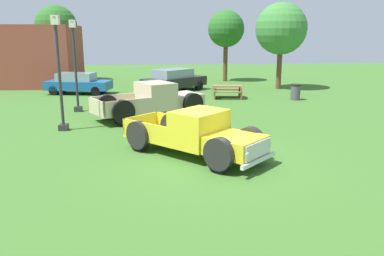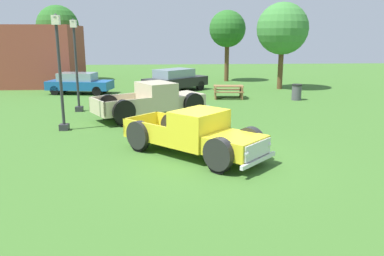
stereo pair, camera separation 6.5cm
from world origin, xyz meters
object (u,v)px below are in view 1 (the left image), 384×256
(sedan_distant_b, at_px, (78,83))
(pickup_truck_foreground, at_px, (201,135))
(pickup_truck_behind_left, at_px, (157,100))
(oak_tree_west, at_px, (281,29))
(oak_tree_east, at_px, (226,29))
(lamp_post_near, at_px, (75,64))
(oak_tree_center, at_px, (56,27))
(lamp_post_far, at_px, (59,71))
(sedan_distant_a, at_px, (174,80))
(picnic_table, at_px, (227,90))
(trash_can, at_px, (295,92))

(sedan_distant_b, bearing_deg, pickup_truck_foreground, -64.54)
(pickup_truck_behind_left, relative_size, sedan_distant_b, 1.28)
(sedan_distant_b, height_order, oak_tree_west, oak_tree_west)
(sedan_distant_b, height_order, oak_tree_east, oak_tree_east)
(lamp_post_near, bearing_deg, sedan_distant_b, 101.47)
(oak_tree_east, height_order, oak_tree_west, oak_tree_west)
(oak_tree_center, bearing_deg, lamp_post_far, -75.59)
(sedan_distant_a, bearing_deg, oak_tree_west, 5.61)
(picnic_table, xyz_separation_m, oak_tree_center, (-12.59, 10.10, 3.95))
(trash_can, bearing_deg, pickup_truck_behind_left, -152.62)
(picnic_table, distance_m, oak_tree_east, 9.74)
(lamp_post_near, relative_size, trash_can, 4.82)
(pickup_truck_behind_left, xyz_separation_m, oak_tree_west, (8.60, 9.12, 3.42))
(trash_can, height_order, oak_tree_east, oak_tree_east)
(pickup_truck_foreground, relative_size, sedan_distant_b, 1.08)
(picnic_table, bearing_deg, lamp_post_far, -136.32)
(pickup_truck_foreground, bearing_deg, pickup_truck_behind_left, 102.81)
(sedan_distant_b, distance_m, picnic_table, 9.84)
(sedan_distant_b, relative_size, oak_tree_east, 0.76)
(picnic_table, bearing_deg, oak_tree_west, 41.66)
(sedan_distant_b, xyz_separation_m, trash_can, (13.47, -3.49, -0.25))
(pickup_truck_foreground, distance_m, oak_tree_center, 24.14)
(lamp_post_far, xyz_separation_m, trash_can, (11.98, 6.67, -1.94))
(pickup_truck_foreground, relative_size, picnic_table, 2.46)
(picnic_table, bearing_deg, sedan_distant_b, 165.30)
(oak_tree_east, bearing_deg, trash_can, -74.93)
(lamp_post_far, height_order, oak_tree_west, oak_tree_west)
(pickup_truck_foreground, relative_size, oak_tree_center, 0.77)
(pickup_truck_foreground, height_order, oak_tree_center, oak_tree_center)
(sedan_distant_b, height_order, oak_tree_center, oak_tree_center)
(sedan_distant_b, relative_size, trash_can, 4.60)
(pickup_truck_behind_left, xyz_separation_m, picnic_table, (4.24, 5.24, -0.29))
(pickup_truck_behind_left, xyz_separation_m, sedan_distant_a, (1.07, 8.38, 0.02))
(trash_can, bearing_deg, lamp_post_far, -150.89)
(oak_tree_east, xyz_separation_m, oak_tree_west, (3.08, -5.02, -0.04))
(sedan_distant_a, bearing_deg, oak_tree_east, 52.28)
(pickup_truck_foreground, xyz_separation_m, pickup_truck_behind_left, (-1.46, 6.40, 0.06))
(pickup_truck_behind_left, xyz_separation_m, trash_can, (8.19, 4.24, -0.30))
(lamp_post_near, relative_size, lamp_post_far, 0.99)
(pickup_truck_behind_left, relative_size, picnic_table, 2.91)
(pickup_truck_foreground, xyz_separation_m, lamp_post_far, (-5.25, 3.98, 1.70))
(sedan_distant_a, height_order, oak_tree_west, oak_tree_west)
(oak_tree_center, bearing_deg, trash_can, -33.84)
(oak_tree_center, bearing_deg, picnic_table, -38.71)
(sedan_distant_a, bearing_deg, lamp_post_near, -126.93)
(oak_tree_center, bearing_deg, oak_tree_east, -4.91)
(oak_tree_center, bearing_deg, oak_tree_west, -20.12)
(sedan_distant_a, relative_size, oak_tree_east, 0.81)
(lamp_post_near, distance_m, trash_can, 12.65)
(sedan_distant_b, distance_m, oak_tree_east, 13.04)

